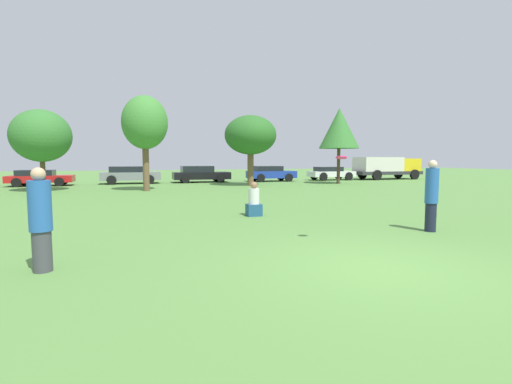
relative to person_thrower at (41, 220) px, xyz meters
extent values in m
plane|color=#54843D|center=(5.32, -1.54, -0.85)|extent=(120.00, 120.00, 0.00)
cylinder|color=#3F3F47|center=(0.00, 0.00, -0.52)|extent=(0.29, 0.29, 0.67)
cylinder|color=#2659A5|center=(0.00, 0.00, 0.23)|extent=(0.34, 0.34, 0.82)
sphere|color=tan|center=(0.00, 0.00, 0.74)|extent=(0.22, 0.22, 0.22)
cylinder|color=#191E33|center=(8.55, 0.72, -0.49)|extent=(0.27, 0.27, 0.72)
cylinder|color=#2659A5|center=(8.55, 0.72, 0.31)|extent=(0.32, 0.32, 0.88)
sphere|color=beige|center=(8.55, 0.72, 0.84)|extent=(0.21, 0.21, 0.21)
cylinder|color=#F21E72|center=(5.61, 0.17, 1.01)|extent=(0.24, 0.24, 0.09)
cube|color=navy|center=(5.10, 4.58, -0.66)|extent=(0.47, 0.39, 0.38)
cylinder|color=silver|center=(5.10, 4.58, -0.21)|extent=(0.35, 0.35, 0.51)
sphere|color=#8C6647|center=(5.10, 4.58, 0.14)|extent=(0.22, 0.22, 0.22)
cylinder|color=brown|center=(-3.44, 17.08, 0.28)|extent=(0.27, 0.27, 2.26)
ellipsoid|color=#33702D|center=(-3.44, 17.08, 2.29)|extent=(3.20, 3.20, 2.93)
cylinder|color=brown|center=(2.13, 15.55, 0.75)|extent=(0.36, 0.36, 3.21)
ellipsoid|color=#3D7F33|center=(2.13, 15.55, 3.06)|extent=(2.57, 2.57, 3.03)
cylinder|color=brown|center=(9.13, 17.78, 0.40)|extent=(0.43, 0.43, 2.50)
ellipsoid|color=#286023|center=(9.13, 17.78, 2.63)|extent=(3.56, 3.56, 2.68)
cylinder|color=#473323|center=(15.99, 17.68, 0.46)|extent=(0.24, 0.24, 2.63)
cone|color=#33702D|center=(15.99, 17.68, 3.26)|extent=(2.96, 2.96, 2.96)
cube|color=red|center=(-4.60, 22.04, -0.37)|extent=(4.07, 1.72, 0.47)
cube|color=black|center=(-4.91, 22.04, 0.06)|extent=(2.24, 1.51, 0.38)
cylinder|color=black|center=(-3.34, 22.90, -0.55)|extent=(0.61, 0.17, 0.61)
cylinder|color=black|center=(-3.34, 21.18, -0.55)|extent=(0.61, 0.17, 0.61)
cylinder|color=black|center=(-5.86, 22.90, -0.55)|extent=(0.61, 0.17, 0.61)
cylinder|color=black|center=(-5.86, 21.19, -0.55)|extent=(0.61, 0.17, 0.61)
cube|color=slate|center=(1.24, 22.67, -0.27)|extent=(4.27, 1.79, 0.58)
cube|color=black|center=(0.92, 22.67, 0.23)|extent=(2.35, 1.58, 0.43)
cylinder|color=black|center=(2.56, 23.56, -0.52)|extent=(0.67, 0.21, 0.67)
cylinder|color=black|center=(2.56, 21.78, -0.52)|extent=(0.67, 0.21, 0.67)
cylinder|color=black|center=(-0.08, 23.57, -0.52)|extent=(0.67, 0.21, 0.67)
cylinder|color=black|center=(-0.08, 21.78, -0.52)|extent=(0.67, 0.21, 0.67)
cube|color=black|center=(6.57, 22.67, -0.32)|extent=(4.44, 1.89, 0.55)
cube|color=black|center=(6.23, 22.67, 0.20)|extent=(2.44, 1.66, 0.49)
cylinder|color=black|center=(7.94, 23.60, -0.55)|extent=(0.61, 0.18, 0.61)
cylinder|color=black|center=(7.94, 21.72, -0.55)|extent=(0.61, 0.18, 0.61)
cylinder|color=black|center=(5.19, 23.61, -0.55)|extent=(0.61, 0.18, 0.61)
cylinder|color=black|center=(5.19, 21.73, -0.55)|extent=(0.61, 0.18, 0.61)
cube|color=#1E389E|center=(12.30, 22.09, -0.28)|extent=(3.93, 1.74, 0.58)
cube|color=black|center=(12.00, 22.09, 0.21)|extent=(2.16, 1.52, 0.41)
cylinder|color=black|center=(13.52, 22.96, -0.52)|extent=(0.66, 0.20, 0.66)
cylinder|color=black|center=(13.51, 21.23, -0.52)|extent=(0.66, 0.20, 0.66)
cylinder|color=black|center=(11.08, 22.96, -0.52)|extent=(0.66, 0.20, 0.66)
cylinder|color=black|center=(11.08, 21.23, -0.52)|extent=(0.66, 0.20, 0.66)
cube|color=silver|center=(17.95, 22.15, -0.31)|extent=(3.99, 1.69, 0.48)
cube|color=black|center=(17.66, 22.15, 0.12)|extent=(2.20, 1.48, 0.38)
cylinder|color=black|center=(19.19, 22.99, -0.50)|extent=(0.71, 0.21, 0.71)
cylinder|color=black|center=(19.19, 21.30, -0.50)|extent=(0.71, 0.21, 0.71)
cylinder|color=black|center=(16.72, 22.99, -0.50)|extent=(0.71, 0.21, 0.71)
cylinder|color=black|center=(16.72, 21.31, -0.50)|extent=(0.71, 0.21, 0.71)
cube|color=#2D2D33|center=(23.44, 21.83, -0.26)|extent=(6.45, 2.20, 0.30)
cube|color=gold|center=(25.44, 21.82, 0.47)|extent=(2.07, 2.08, 1.15)
cube|color=beige|center=(22.53, 21.83, 0.53)|extent=(4.00, 2.19, 1.27)
cylinder|color=black|center=(25.70, 22.92, -0.41)|extent=(0.89, 0.25, 0.89)
cylinder|color=black|center=(25.69, 20.73, -0.41)|extent=(0.89, 0.25, 0.89)
cylinder|color=black|center=(21.67, 22.92, -0.41)|extent=(0.89, 0.25, 0.89)
cylinder|color=black|center=(21.66, 20.74, -0.41)|extent=(0.89, 0.25, 0.89)
camera|label=1|loc=(1.45, -6.70, 0.97)|focal=26.02mm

